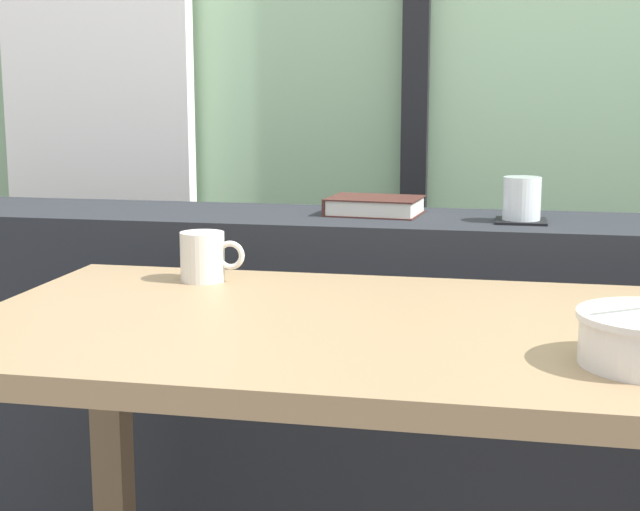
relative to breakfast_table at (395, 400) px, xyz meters
name	(u,v)px	position (x,y,z in m)	size (l,w,h in m)	color
curtain_left_panel	(95,21)	(-1.02, 1.25, 0.63)	(0.56, 0.06, 2.50)	white
dark_console_ledge	(385,401)	(-0.10, 0.63, -0.22)	(2.80, 0.33, 0.80)	#23262B
breakfast_table	(395,400)	(0.00, 0.00, 0.00)	(1.24, 0.66, 0.74)	#826849
coaster_square	(521,221)	(0.17, 0.61, 0.18)	(0.10, 0.10, 0.01)	black
juice_glass	(522,201)	(0.17, 0.61, 0.22)	(0.07, 0.07, 0.09)	white
closed_book	(374,206)	(-0.13, 0.66, 0.20)	(0.20, 0.16, 0.04)	#47231E
fork_utensil	(614,318)	(0.30, 0.08, 0.12)	(0.02, 0.17, 0.01)	silver
ceramic_mug	(204,257)	(-0.36, 0.22, 0.16)	(0.11, 0.08, 0.08)	silver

